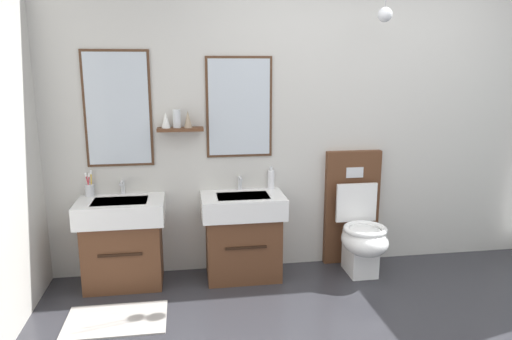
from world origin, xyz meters
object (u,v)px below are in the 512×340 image
(vanity_sink_right, at_px, (243,233))
(toothbrush_cup, at_px, (90,189))
(vanity_sink_left, at_px, (123,240))
(toilet, at_px, (358,227))
(soap_dispenser, at_px, (271,179))

(vanity_sink_right, bearing_deg, toothbrush_cup, 173.03)
(vanity_sink_left, xyz_separation_m, vanity_sink_right, (0.95, 0.00, 0.00))
(vanity_sink_right, height_order, toilet, toilet)
(soap_dispenser, bearing_deg, toothbrush_cup, -179.61)
(vanity_sink_left, bearing_deg, vanity_sink_right, 0.00)
(toilet, distance_m, soap_dispenser, 0.84)
(vanity_sink_left, distance_m, soap_dispenser, 1.29)
(vanity_sink_left, relative_size, toilet, 0.70)
(toilet, bearing_deg, soap_dispenser, 166.59)
(vanity_sink_right, xyz_separation_m, soap_dispenser, (0.26, 0.16, 0.41))
(toilet, xyz_separation_m, soap_dispenser, (-0.72, 0.17, 0.40))
(toothbrush_cup, relative_size, soap_dispenser, 1.10)
(vanity_sink_left, distance_m, toilet, 1.93)
(toothbrush_cup, bearing_deg, soap_dispenser, 0.39)
(vanity_sink_left, xyz_separation_m, toothbrush_cup, (-0.25, 0.15, 0.38))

